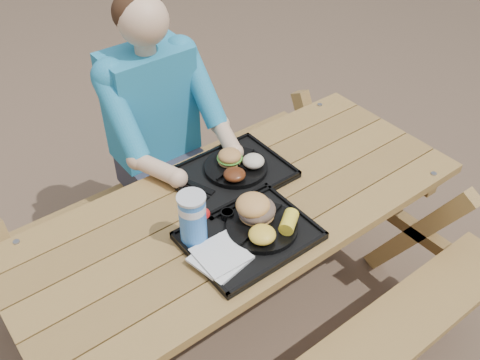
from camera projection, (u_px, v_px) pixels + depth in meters
ground at (240, 322)px, 2.54m from camera, size 60.00×60.00×0.00m
picnic_table at (240, 270)px, 2.29m from camera, size 1.80×1.49×0.75m
tray_near at (249, 237)px, 1.91m from camera, size 0.45×0.35×0.02m
tray_far at (232, 175)px, 2.18m from camera, size 0.45×0.35×0.02m
plate_near at (262, 227)px, 1.92m from camera, size 0.26×0.26×0.02m
plate_far at (236, 167)px, 2.19m from camera, size 0.26×0.26×0.02m
napkin_stack at (220, 258)px, 1.81m from camera, size 0.20×0.20×0.02m
soda_cup at (193, 220)px, 1.83m from camera, size 0.09×0.09×0.19m
condiment_bbq at (227, 215)px, 1.97m from camera, size 0.05×0.05×0.03m
condiment_mustard at (241, 206)px, 2.00m from camera, size 0.05×0.05×0.03m
sandwich at (257, 202)px, 1.91m from camera, size 0.13×0.13×0.14m
mac_cheese at (262, 235)px, 1.85m from camera, size 0.10×0.10×0.05m
corn_cob at (289, 222)px, 1.89m from camera, size 0.13×0.13×0.05m
cutlery_far at (196, 186)px, 2.11m from camera, size 0.09×0.17×0.01m
burger at (230, 153)px, 2.17m from camera, size 0.10×0.10×0.09m
baked_beans at (234, 174)px, 2.10m from camera, size 0.09×0.09×0.04m
potato_salad at (253, 161)px, 2.16m from camera, size 0.09×0.09×0.05m
diner at (157, 147)px, 2.53m from camera, size 0.48×0.84×1.28m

